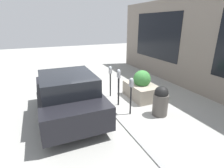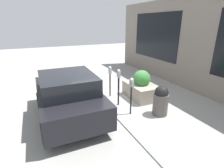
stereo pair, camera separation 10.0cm
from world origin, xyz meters
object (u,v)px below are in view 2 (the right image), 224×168
Objects in this scene: trash_bin at (161,100)px; parked_car_front at (68,96)px; parking_meter_middle at (110,76)px; planter_box at (141,87)px; parking_meter_second at (119,82)px; parking_meter_nearest at (131,88)px.

parked_car_front is at bearing 68.33° from trash_bin.
planter_box is at bearing -120.40° from parking_meter_middle.
parked_car_front is at bearing 93.40° from parking_meter_second.
parking_meter_nearest is at bearing 133.46° from planter_box.
parking_meter_second is 0.99m from parking_meter_middle.
parking_meter_nearest is 1.75m from planter_box.
parked_car_front is 3.33m from trash_bin.
parking_meter_nearest is 1.86m from parking_meter_middle.
parking_meter_nearest is 0.87m from parking_meter_second.
parking_meter_nearest is 1.26× the size of trash_bin.
parking_meter_second is (0.87, 0.08, -0.02)m from parking_meter_nearest.
planter_box is at bearing -82.63° from parked_car_front.
parking_meter_middle is (0.99, -0.06, -0.01)m from parking_meter_second.
parking_meter_nearest is at bearing 63.92° from trash_bin.
parking_meter_nearest is 2.25m from parked_car_front.
parking_meter_second is at bearing 4.95° from parking_meter_nearest.
parking_meter_middle reaches higher than parking_meter_nearest.
parking_meter_middle is at bearing -61.54° from parked_car_front.
parking_meter_nearest is at bearing -179.59° from parking_meter_middle.
parked_car_front reaches higher than trash_bin.
parking_meter_middle is at bearing 0.41° from parking_meter_nearest.
planter_box is 0.41× the size of parked_car_front.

